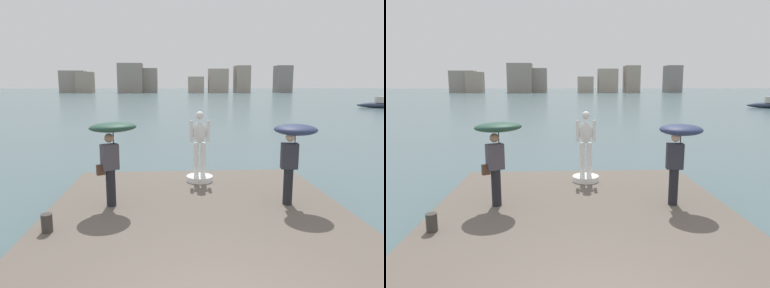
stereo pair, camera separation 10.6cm
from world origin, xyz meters
TOP-DOWN VIEW (x-y plane):
  - ground_plane at (0.00, 40.00)m, footprint 400.00×400.00m
  - pier at (0.00, 2.44)m, footprint 6.87×10.89m
  - statue_white_figure at (0.24, 6.66)m, footprint 0.78×0.78m
  - onlooker_left at (-1.96, 4.73)m, footprint 1.48×1.48m
  - onlooker_right at (2.26, 4.53)m, footprint 1.12×1.12m
  - mooring_bollard at (-3.02, 3.25)m, footprint 0.21×0.21m
  - boat_near at (27.54, 42.34)m, footprint 5.35×2.67m
  - distant_skyline at (-0.06, 125.49)m, footprint 84.31×11.64m

SIDE VIEW (x-z plane):
  - ground_plane at x=0.00m, z-range 0.00..0.00m
  - pier at x=0.00m, z-range 0.00..0.40m
  - boat_near at x=27.54m, z-range -0.26..1.26m
  - mooring_bollard at x=-3.02m, z-range 0.40..0.76m
  - statue_white_figure at x=0.24m, z-range 0.12..2.19m
  - onlooker_right at x=2.26m, z-range 0.97..2.90m
  - onlooker_left at x=-1.96m, z-range 0.98..2.99m
  - distant_skyline at x=-0.06m, z-range -0.71..9.64m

